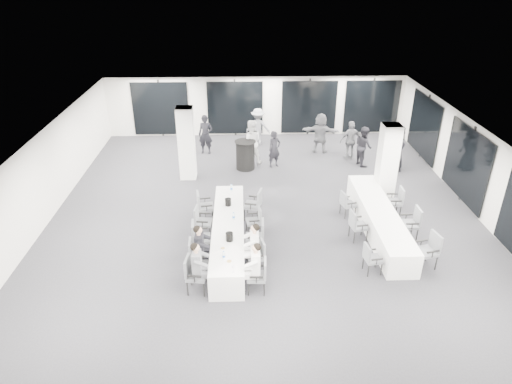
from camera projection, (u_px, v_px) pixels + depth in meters
room at (289, 164)px, 15.45m from camera, size 14.04×16.04×2.84m
column_left at (187, 143)px, 17.20m from camera, size 0.60×0.60×2.80m
column_right at (387, 164)px, 15.45m from camera, size 0.60×0.60×2.80m
banquet_table_main at (228, 235)px, 13.37m from camera, size 0.90×5.00×0.75m
banquet_table_side at (379, 220)px, 14.13m from camera, size 0.90×5.00×0.75m
cocktail_table at (245, 155)px, 18.29m from camera, size 0.85×0.85×1.18m
chair_main_left_near at (193, 272)px, 11.44m from camera, size 0.56×0.61×0.99m
chair_main_left_second at (196, 254)px, 12.16m from camera, size 0.51×0.57×0.98m
chair_main_left_mid at (198, 236)px, 12.95m from camera, size 0.54×0.59×1.01m
chair_main_left_fourth at (201, 220)px, 13.80m from camera, size 0.54×0.59×0.97m
chair_main_left_far at (203, 205)px, 14.60m from camera, size 0.59×0.63×1.01m
chair_main_right_near at (260, 274)px, 11.45m from camera, size 0.49×0.54×0.93m
chair_main_right_second at (258, 253)px, 12.28m from camera, size 0.53×0.56×0.89m
chair_main_right_mid at (257, 235)px, 12.96m from camera, size 0.54×0.60×1.03m
chair_main_right_fourth at (256, 219)px, 13.94m from camera, size 0.49×0.53×0.87m
chair_main_right_far at (255, 203)px, 14.68m from camera, size 0.64×0.67×1.04m
chair_side_left_near at (371, 257)px, 12.16m from camera, size 0.50×0.53×0.87m
chair_side_left_mid at (356, 224)px, 13.60m from camera, size 0.55×0.59×0.96m
chair_side_left_far at (346, 202)px, 14.91m from camera, size 0.53×0.56×0.87m
chair_side_right_near at (430, 248)px, 12.37m from camera, size 0.62×0.65×1.03m
chair_side_right_mid at (412, 221)px, 13.63m from camera, size 0.52×0.59×1.04m
chair_side_right_far at (396, 200)px, 14.96m from camera, size 0.51×0.57×0.97m
seated_guest_a at (199, 264)px, 11.32m from camera, size 0.50×0.38×1.44m
seated_guest_b at (202, 246)px, 12.05m from camera, size 0.50×0.38×1.44m
seated_guest_c at (253, 265)px, 11.32m from camera, size 0.50×0.38×1.44m
seated_guest_d at (252, 244)px, 12.13m from camera, size 0.50×0.38×1.44m
standing_guest_a at (274, 147)px, 18.37m from camera, size 0.79×0.73×1.71m
standing_guest_b at (251, 139)px, 18.57m from camera, size 1.05×0.68×2.12m
standing_guest_c at (258, 124)px, 20.59m from camera, size 1.33×0.84×1.91m
standing_guest_d at (351, 138)px, 19.06m from camera, size 1.22×0.86×1.88m
standing_guest_e at (397, 145)px, 17.99m from camera, size 0.76×1.09×2.09m
standing_guest_f at (320, 131)px, 19.71m from camera, size 1.94×1.10×1.99m
standing_guest_g at (205, 132)px, 19.63m from camera, size 0.77×0.66×1.93m
standing_guest_h at (364, 143)px, 18.52m from camera, size 0.76×1.00×1.84m
ice_bucket_near at (229, 237)px, 12.36m from camera, size 0.21×0.21×0.24m
ice_bucket_far at (228, 202)px, 14.15m from camera, size 0.20×0.20×0.23m
water_bottle_a at (224, 255)px, 11.60m from camera, size 0.07×0.07×0.22m
water_bottle_b at (234, 216)px, 13.37m from camera, size 0.07×0.07×0.22m
water_bottle_c at (231, 188)px, 15.03m from camera, size 0.07×0.07×0.23m
plate_a at (223, 248)px, 12.06m from camera, size 0.19×0.19×0.03m
plate_b at (229, 261)px, 11.53m from camera, size 0.22×0.22×0.03m
plate_c at (231, 237)px, 12.55m from camera, size 0.20×0.20×0.03m
wine_glass at (233, 267)px, 11.10m from camera, size 0.07×0.07×0.19m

